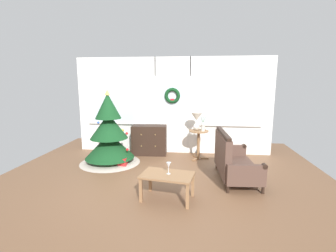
{
  "coord_description": "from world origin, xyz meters",
  "views": [
    {
      "loc": [
        0.61,
        -4.42,
        1.9
      ],
      "look_at": [
        0.05,
        0.55,
        1.0
      ],
      "focal_mm": 26.15,
      "sensor_mm": 36.0,
      "label": 1
    }
  ],
  "objects_px": {
    "side_table": "(199,139)",
    "table_lamp": "(197,119)",
    "flower_vase": "(203,126)",
    "settee_sofa": "(232,161)",
    "christmas_tree": "(109,137)",
    "coffee_table": "(167,178)",
    "dresser_cabinet": "(149,140)",
    "wine_glass": "(169,166)",
    "gift_box": "(122,162)"
  },
  "relations": [
    {
      "from": "settee_sofa",
      "to": "flower_vase",
      "type": "height_order",
      "value": "flower_vase"
    },
    {
      "from": "side_table",
      "to": "dresser_cabinet",
      "type": "bearing_deg",
      "value": 168.64
    },
    {
      "from": "dresser_cabinet",
      "to": "side_table",
      "type": "distance_m",
      "value": 1.32
    },
    {
      "from": "christmas_tree",
      "to": "settee_sofa",
      "type": "distance_m",
      "value": 2.85
    },
    {
      "from": "christmas_tree",
      "to": "flower_vase",
      "type": "bearing_deg",
      "value": 11.87
    },
    {
      "from": "christmas_tree",
      "to": "settee_sofa",
      "type": "xyz_separation_m",
      "value": [
        2.75,
        -0.7,
        -0.25
      ]
    },
    {
      "from": "wine_glass",
      "to": "table_lamp",
      "type": "bearing_deg",
      "value": 78.73
    },
    {
      "from": "table_lamp",
      "to": "wine_glass",
      "type": "distance_m",
      "value": 2.32
    },
    {
      "from": "side_table",
      "to": "wine_glass",
      "type": "relative_size",
      "value": 3.72
    },
    {
      "from": "settee_sofa",
      "to": "wine_glass",
      "type": "bearing_deg",
      "value": -139.8
    },
    {
      "from": "dresser_cabinet",
      "to": "side_table",
      "type": "bearing_deg",
      "value": -11.36
    },
    {
      "from": "wine_glass",
      "to": "gift_box",
      "type": "xyz_separation_m",
      "value": [
        -1.22,
        1.44,
        -0.47
      ]
    },
    {
      "from": "flower_vase",
      "to": "coffee_table",
      "type": "distance_m",
      "value": 2.29
    },
    {
      "from": "dresser_cabinet",
      "to": "wine_glass",
      "type": "xyz_separation_m",
      "value": [
        0.78,
        -2.45,
        0.18
      ]
    },
    {
      "from": "flower_vase",
      "to": "coffee_table",
      "type": "bearing_deg",
      "value": -106.14
    },
    {
      "from": "dresser_cabinet",
      "to": "settee_sofa",
      "type": "distance_m",
      "value": 2.44
    },
    {
      "from": "christmas_tree",
      "to": "settee_sofa",
      "type": "height_order",
      "value": "christmas_tree"
    },
    {
      "from": "dresser_cabinet",
      "to": "christmas_tree",
      "type": "bearing_deg",
      "value": -136.01
    },
    {
      "from": "christmas_tree",
      "to": "wine_glass",
      "type": "distance_m",
      "value": 2.31
    },
    {
      "from": "dresser_cabinet",
      "to": "flower_vase",
      "type": "distance_m",
      "value": 1.5
    },
    {
      "from": "settee_sofa",
      "to": "flower_vase",
      "type": "xyz_separation_m",
      "value": [
        -0.55,
        1.16,
        0.47
      ]
    },
    {
      "from": "christmas_tree",
      "to": "gift_box",
      "type": "relative_size",
      "value": 8.88
    },
    {
      "from": "side_table",
      "to": "flower_vase",
      "type": "xyz_separation_m",
      "value": [
        0.1,
        -0.06,
        0.33
      ]
    },
    {
      "from": "side_table",
      "to": "table_lamp",
      "type": "bearing_deg",
      "value": 146.31
    },
    {
      "from": "coffee_table",
      "to": "settee_sofa",
      "type": "bearing_deg",
      "value": 40.27
    },
    {
      "from": "side_table",
      "to": "wine_glass",
      "type": "distance_m",
      "value": 2.25
    },
    {
      "from": "dresser_cabinet",
      "to": "table_lamp",
      "type": "height_order",
      "value": "table_lamp"
    },
    {
      "from": "gift_box",
      "to": "christmas_tree",
      "type": "bearing_deg",
      "value": 148.2
    },
    {
      "from": "table_lamp",
      "to": "gift_box",
      "type": "distance_m",
      "value": 2.06
    },
    {
      "from": "dresser_cabinet",
      "to": "gift_box",
      "type": "relative_size",
      "value": 4.75
    },
    {
      "from": "table_lamp",
      "to": "side_table",
      "type": "bearing_deg",
      "value": -33.69
    },
    {
      "from": "coffee_table",
      "to": "side_table",
      "type": "bearing_deg",
      "value": 76.71
    },
    {
      "from": "coffee_table",
      "to": "wine_glass",
      "type": "xyz_separation_m",
      "value": [
        0.02,
        0.02,
        0.21
      ]
    },
    {
      "from": "table_lamp",
      "to": "christmas_tree",
      "type": "bearing_deg",
      "value": -164.58
    },
    {
      "from": "table_lamp",
      "to": "wine_glass",
      "type": "height_order",
      "value": "table_lamp"
    },
    {
      "from": "settee_sofa",
      "to": "side_table",
      "type": "bearing_deg",
      "value": 117.91
    },
    {
      "from": "table_lamp",
      "to": "flower_vase",
      "type": "distance_m",
      "value": 0.25
    },
    {
      "from": "christmas_tree",
      "to": "side_table",
      "type": "height_order",
      "value": "christmas_tree"
    },
    {
      "from": "christmas_tree",
      "to": "wine_glass",
      "type": "xyz_separation_m",
      "value": [
        1.59,
        -1.67,
        -0.06
      ]
    },
    {
      "from": "side_table",
      "to": "coffee_table",
      "type": "distance_m",
      "value": 2.28
    },
    {
      "from": "dresser_cabinet",
      "to": "gift_box",
      "type": "xyz_separation_m",
      "value": [
        -0.44,
        -1.01,
        -0.29
      ]
    },
    {
      "from": "coffee_table",
      "to": "gift_box",
      "type": "relative_size",
      "value": 4.71
    },
    {
      "from": "side_table",
      "to": "table_lamp",
      "type": "height_order",
      "value": "table_lamp"
    },
    {
      "from": "side_table",
      "to": "coffee_table",
      "type": "height_order",
      "value": "side_table"
    },
    {
      "from": "christmas_tree",
      "to": "table_lamp",
      "type": "xyz_separation_m",
      "value": [
        2.04,
        0.56,
        0.38
      ]
    },
    {
      "from": "christmas_tree",
      "to": "flower_vase",
      "type": "height_order",
      "value": "christmas_tree"
    },
    {
      "from": "christmas_tree",
      "to": "dresser_cabinet",
      "type": "xyz_separation_m",
      "value": [
        0.81,
        0.78,
        -0.24
      ]
    },
    {
      "from": "dresser_cabinet",
      "to": "wine_glass",
      "type": "height_order",
      "value": "dresser_cabinet"
    },
    {
      "from": "christmas_tree",
      "to": "flower_vase",
      "type": "xyz_separation_m",
      "value": [
        2.2,
        0.46,
        0.22
      ]
    },
    {
      "from": "christmas_tree",
      "to": "side_table",
      "type": "distance_m",
      "value": 2.17
    }
  ]
}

